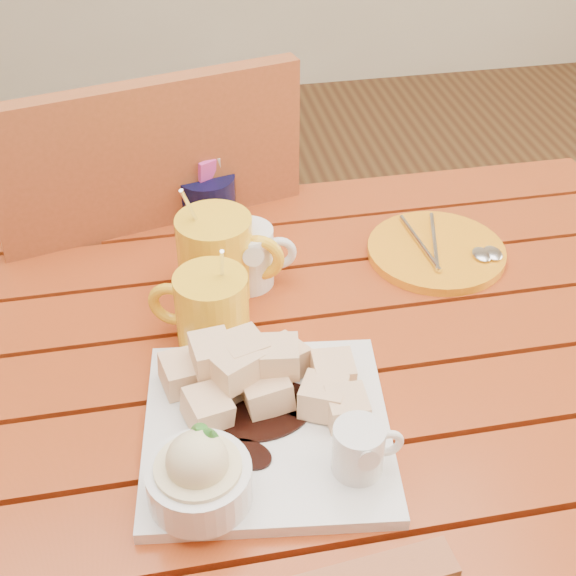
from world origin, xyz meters
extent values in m
cube|color=#933A13|center=(0.00, -0.23, 0.73)|extent=(1.20, 0.11, 0.03)
cube|color=#933A13|center=(0.00, -0.11, 0.73)|extent=(1.20, 0.11, 0.03)
cube|color=#933A13|center=(0.00, 0.00, 0.73)|extent=(1.20, 0.11, 0.03)
cube|color=#933A13|center=(0.00, 0.11, 0.73)|extent=(1.20, 0.11, 0.03)
cube|color=#933A13|center=(0.00, 0.23, 0.73)|extent=(1.20, 0.11, 0.03)
cube|color=#933A13|center=(0.00, 0.34, 0.73)|extent=(1.20, 0.11, 0.03)
cube|color=#933A13|center=(0.00, 0.36, 0.68)|extent=(1.12, 0.04, 0.08)
cylinder|color=#933A13|center=(0.55, 0.35, 0.36)|extent=(0.06, 0.06, 0.72)
cube|color=white|center=(-0.03, -0.13, 0.76)|extent=(0.30, 0.30, 0.02)
cube|color=#E68E46|center=(0.06, -0.08, 0.78)|extent=(0.05, 0.05, 0.04)
cube|color=#E68E46|center=(0.00, -0.05, 0.78)|extent=(0.07, 0.07, 0.04)
cube|color=#E68E46|center=(-0.11, -0.05, 0.78)|extent=(0.06, 0.06, 0.04)
cube|color=#E68E46|center=(0.04, -0.12, 0.78)|extent=(0.06, 0.06, 0.04)
cube|color=#E68E46|center=(-0.09, -0.11, 0.78)|extent=(0.06, 0.06, 0.04)
cube|color=#E68E46|center=(-0.06, -0.09, 0.82)|extent=(0.06, 0.06, 0.04)
cube|color=#E68E46|center=(-0.05, -0.06, 0.78)|extent=(0.06, 0.06, 0.04)
cube|color=#E68E46|center=(-0.02, -0.10, 0.78)|extent=(0.05, 0.05, 0.04)
cube|color=#E68E46|center=(0.06, -0.14, 0.78)|extent=(0.05, 0.05, 0.04)
cube|color=#E68E46|center=(-0.01, -0.08, 0.82)|extent=(0.05, 0.05, 0.04)
cube|color=#E68E46|center=(-0.04, -0.06, 0.82)|extent=(0.06, 0.06, 0.04)
cube|color=#E68E46|center=(-0.08, -0.06, 0.82)|extent=(0.05, 0.05, 0.04)
cylinder|color=white|center=(-0.11, -0.21, 0.79)|extent=(0.11, 0.11, 0.04)
cylinder|color=beige|center=(-0.11, -0.21, 0.80)|extent=(0.09, 0.09, 0.03)
sphere|color=beige|center=(-0.11, -0.21, 0.82)|extent=(0.06, 0.06, 0.06)
cone|color=#2F7C28|center=(-0.10, -0.21, 0.84)|extent=(0.03, 0.04, 0.03)
cone|color=#2F7C28|center=(-0.11, -0.20, 0.84)|extent=(0.03, 0.03, 0.02)
cylinder|color=white|center=(0.05, -0.21, 0.79)|extent=(0.05, 0.05, 0.06)
cylinder|color=black|center=(0.05, -0.21, 0.82)|extent=(0.04, 0.04, 0.01)
cone|color=white|center=(0.05, -0.24, 0.82)|extent=(0.02, 0.02, 0.03)
torus|color=white|center=(0.08, -0.21, 0.80)|extent=(0.04, 0.01, 0.04)
cylinder|color=yellow|center=(-0.07, 0.03, 0.80)|extent=(0.09, 0.09, 0.10)
cylinder|color=black|center=(-0.07, 0.03, 0.84)|extent=(0.08, 0.08, 0.01)
torus|color=yellow|center=(-0.12, 0.06, 0.80)|extent=(0.06, 0.04, 0.06)
cylinder|color=silver|center=(-0.05, 0.04, 0.84)|extent=(0.01, 0.06, 0.13)
cylinder|color=yellow|center=(-0.05, 0.14, 0.81)|extent=(0.10, 0.10, 0.11)
cylinder|color=black|center=(-0.05, 0.14, 0.85)|extent=(0.09, 0.09, 0.01)
torus|color=yellow|center=(0.00, 0.13, 0.81)|extent=(0.07, 0.04, 0.07)
cylinder|color=silver|center=(-0.07, 0.15, 0.85)|extent=(0.05, 0.05, 0.15)
cylinder|color=white|center=(-0.01, 0.15, 0.79)|extent=(0.07, 0.07, 0.09)
cylinder|color=white|center=(-0.01, 0.15, 0.83)|extent=(0.06, 0.06, 0.01)
cone|color=white|center=(-0.01, 0.11, 0.82)|extent=(0.03, 0.03, 0.03)
torus|color=white|center=(0.04, 0.15, 0.80)|extent=(0.05, 0.02, 0.05)
cylinder|color=black|center=(-0.04, 0.34, 0.78)|extent=(0.09, 0.09, 0.06)
cube|color=#DA3B9E|center=(-0.05, 0.34, 0.83)|extent=(0.03, 0.02, 0.04)
cube|color=white|center=(-0.03, 0.34, 0.83)|extent=(0.03, 0.02, 0.04)
cube|color=#DA3B9E|center=(-0.04, 0.33, 0.83)|extent=(0.03, 0.02, 0.04)
cylinder|color=orange|center=(0.27, 0.16, 0.76)|extent=(0.20, 0.20, 0.01)
cylinder|color=silver|center=(0.25, 0.17, 0.77)|extent=(0.02, 0.14, 0.01)
cylinder|color=silver|center=(0.27, 0.17, 0.77)|extent=(0.05, 0.14, 0.01)
ellipsoid|color=silver|center=(0.32, 0.13, 0.77)|extent=(0.03, 0.04, 0.01)
ellipsoid|color=silver|center=(0.34, 0.13, 0.77)|extent=(0.03, 0.04, 0.01)
cube|color=brown|center=(-0.17, 0.53, 0.48)|extent=(0.55, 0.55, 0.03)
cylinder|color=brown|center=(-0.02, 0.77, 0.23)|extent=(0.04, 0.04, 0.46)
cylinder|color=brown|center=(-0.40, 0.68, 0.23)|extent=(0.04, 0.04, 0.46)
cylinder|color=brown|center=(0.07, 0.38, 0.23)|extent=(0.04, 0.04, 0.46)
cylinder|color=brown|center=(-0.31, 0.29, 0.23)|extent=(0.04, 0.04, 0.46)
cube|color=brown|center=(-0.12, 0.33, 0.74)|extent=(0.46, 0.14, 0.48)
camera|label=1|loc=(-0.12, -0.73, 1.42)|focal=50.00mm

